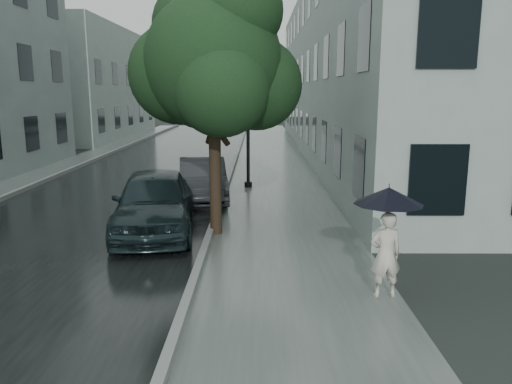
{
  "coord_description": "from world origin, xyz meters",
  "views": [
    {
      "loc": [
        -0.42,
        -8.72,
        3.41
      ],
      "look_at": [
        -0.47,
        1.69,
        1.3
      ],
      "focal_mm": 35.0,
      "sensor_mm": 36.0,
      "label": 1
    }
  ],
  "objects_px": {
    "street_tree": "(214,60)",
    "lamp_post": "(244,99)",
    "car_near": "(154,202)",
    "pedestrian": "(386,254)",
    "car_far": "(202,179)"
  },
  "relations": [
    {
      "from": "lamp_post",
      "to": "car_far",
      "type": "bearing_deg",
      "value": -113.28
    },
    {
      "from": "pedestrian",
      "to": "car_near",
      "type": "bearing_deg",
      "value": -47.13
    },
    {
      "from": "street_tree",
      "to": "lamp_post",
      "type": "distance_m",
      "value": 5.99
    },
    {
      "from": "pedestrian",
      "to": "lamp_post",
      "type": "bearing_deg",
      "value": -82.28
    },
    {
      "from": "street_tree",
      "to": "car_far",
      "type": "xyz_separation_m",
      "value": [
        -0.75,
        3.74,
        -3.43
      ]
    },
    {
      "from": "street_tree",
      "to": "lamp_post",
      "type": "bearing_deg",
      "value": 85.01
    },
    {
      "from": "street_tree",
      "to": "lamp_post",
      "type": "height_order",
      "value": "street_tree"
    },
    {
      "from": "pedestrian",
      "to": "lamp_post",
      "type": "relative_size",
      "value": 0.27
    },
    {
      "from": "pedestrian",
      "to": "car_far",
      "type": "bearing_deg",
      "value": -70.31
    },
    {
      "from": "car_near",
      "to": "lamp_post",
      "type": "bearing_deg",
      "value": 63.92
    },
    {
      "from": "pedestrian",
      "to": "car_near",
      "type": "xyz_separation_m",
      "value": [
        -4.65,
        3.88,
        0.03
      ]
    },
    {
      "from": "pedestrian",
      "to": "lamp_post",
      "type": "distance_m",
      "value": 10.44
    },
    {
      "from": "street_tree",
      "to": "car_near",
      "type": "xyz_separation_m",
      "value": [
        -1.5,
        -0.04,
        -3.33
      ]
    },
    {
      "from": "car_near",
      "to": "car_far",
      "type": "distance_m",
      "value": 3.85
    },
    {
      "from": "car_far",
      "to": "pedestrian",
      "type": "bearing_deg",
      "value": -71.37
    }
  ]
}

